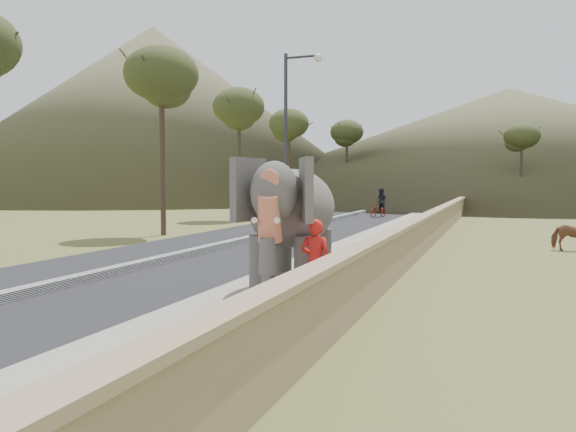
{
  "coord_description": "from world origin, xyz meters",
  "views": [
    {
      "loc": [
        3.99,
        -7.44,
        2.4
      ],
      "look_at": [
        0.2,
        2.65,
        1.7
      ],
      "focal_mm": 35.0,
      "sensor_mm": 36.0,
      "label": 1
    }
  ],
  "objects_px": {
    "elephant_and_man": "(293,226)",
    "lamppost": "(292,124)",
    "motorcyclist": "(380,206)",
    "cow": "(573,235)"
  },
  "relations": [
    {
      "from": "elephant_and_man",
      "to": "lamppost",
      "type": "bearing_deg",
      "value": 110.2
    },
    {
      "from": "elephant_and_man",
      "to": "motorcyclist",
      "type": "relative_size",
      "value": 2.05
    },
    {
      "from": "lamppost",
      "to": "cow",
      "type": "relative_size",
      "value": 6.01
    },
    {
      "from": "cow",
      "to": "elephant_and_man",
      "type": "relative_size",
      "value": 0.35
    },
    {
      "from": "elephant_and_man",
      "to": "cow",
      "type": "bearing_deg",
      "value": 57.46
    },
    {
      "from": "motorcyclist",
      "to": "elephant_and_man",
      "type": "bearing_deg",
      "value": -82.87
    },
    {
      "from": "lamppost",
      "to": "cow",
      "type": "bearing_deg",
      "value": -14.33
    },
    {
      "from": "elephant_and_man",
      "to": "motorcyclist",
      "type": "bearing_deg",
      "value": 97.13
    },
    {
      "from": "lamppost",
      "to": "cow",
      "type": "distance_m",
      "value": 12.21
    },
    {
      "from": "cow",
      "to": "motorcyclist",
      "type": "distance_m",
      "value": 17.42
    }
  ]
}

